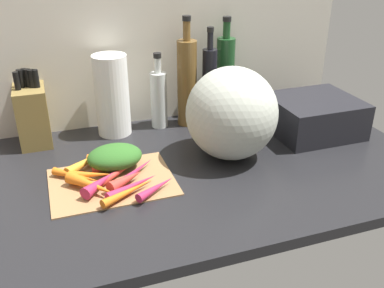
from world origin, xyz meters
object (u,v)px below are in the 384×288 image
Objects in this scene: knife_block at (33,113)px; bottle_3 at (225,76)px; carrot_8 at (126,179)px; bottle_2 at (209,85)px; cutting_board at (112,181)px; bottle_0 at (159,98)px; dish_rack at (314,116)px; carrot_3 at (121,170)px; carrot_0 at (114,158)px; carrot_6 at (92,175)px; carrot_12 at (135,172)px; carrot_5 at (100,183)px; carrot_7 at (133,186)px; carrot_10 at (78,176)px; winter_squash at (232,114)px; carrot_11 at (129,191)px; carrot_4 at (90,160)px; carrot_1 at (156,188)px; bottle_1 at (187,82)px; carrot_9 at (115,166)px; paper_towel_roll at (112,95)px; carrot_2 at (92,185)px.

knife_block is 0.68× the size of bottle_3.
carrot_8 is 51.38cm from bottle_2.
cutting_board is 1.28× the size of bottle_0.
dish_rack is at bearing -47.38° from bottle_3.
carrot_3 is at bearing -55.07° from knife_block.
carrot_6 is (-7.32, -8.03, 0.09)cm from carrot_0.
carrot_3 is at bearing 142.75° from carrot_12.
carrot_5 reaches higher than carrot_3.
carrot_0 is 0.57× the size of dish_rack.
carrot_3 is at bearing -173.39° from dish_rack.
bottle_0 reaches higher than carrot_7.
carrot_10 is at bearing -174.65° from dish_rack.
knife_block reaches higher than carrot_3.
carrot_11 is at bearing -158.90° from winter_squash.
dish_rack reaches higher than carrot_10.
carrot_7 is 1.42× the size of carrot_8.
carrot_0 is 14.48cm from carrot_5.
carrot_8 is 0.69× the size of carrot_11.
carrot_4 is 58.54cm from bottle_3.
carrot_0 is at bearing -151.51° from bottle_3.
carrot_1 is 0.80× the size of carrot_11.
carrot_5 is at bearing -75.26° from carrot_6.
carrot_6 reaches higher than carrot_3.
bottle_1 is (29.00, 35.45, 12.88)cm from carrot_8.
knife_block reaches higher than carrot_5.
carrot_10 is at bearing -150.92° from bottle_2.
carrot_10 is 46.98cm from winter_squash.
carrot_5 is 0.45× the size of dish_rack.
carrot_9 is 0.36× the size of bottle_3.
carrot_3 is 1.02× the size of carrot_10.
dish_rack reaches higher than carrot_9.
carrot_12 is 33.78cm from paper_towel_roll.
carrot_9 reaches higher than carrot_1.
winter_squash is at bearing 2.24° from carrot_3.
bottle_1 is at bearing 34.76° from carrot_10.
carrot_1 is at bearing -106.48° from bottle_0.
carrot_0 is 0.42× the size of bottle_1.
bottle_1 is at bearing 35.76° from carrot_0.
carrot_3 is 1.24× the size of carrot_9.
cutting_board is at bearing 107.52° from carrot_11.
carrot_3 is 43.18cm from bottle_1.
carrot_0 is 7.35cm from carrot_3.
winter_squash reaches higher than carrot_2.
carrot_10 is at bearing 149.50° from carrot_8.
carrot_1 is 10.50cm from carrot_12.
knife_block reaches higher than carrot_12.
bottle_3 is (47.70, 34.63, 14.54)cm from cutting_board.
carrot_6 is at bearing -132.34° from carrot_0.
cutting_board is 35.17cm from paper_towel_roll.
bottle_0 is at bearing -175.18° from bottle_3.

